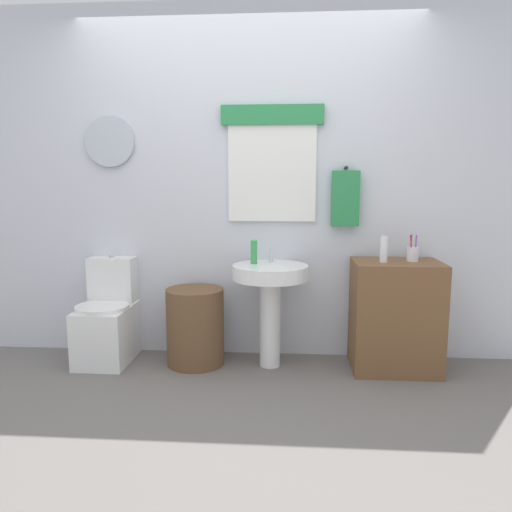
# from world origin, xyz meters

# --- Properties ---
(ground_plane) EXTENTS (8.00, 8.00, 0.00)m
(ground_plane) POSITION_xyz_m (0.00, 0.00, 0.00)
(ground_plane) COLOR slate
(back_wall) EXTENTS (4.40, 0.18, 2.60)m
(back_wall) POSITION_xyz_m (0.00, 1.15, 1.30)
(back_wall) COLOR silver
(back_wall) RESTS_ON ground_plane
(toilet) EXTENTS (0.38, 0.51, 0.78)m
(toilet) POSITION_xyz_m (-1.03, 0.88, 0.30)
(toilet) COLOR white
(toilet) RESTS_ON ground_plane
(laundry_hamper) EXTENTS (0.42, 0.42, 0.56)m
(laundry_hamper) POSITION_xyz_m (-0.37, 0.85, 0.28)
(laundry_hamper) COLOR brown
(laundry_hamper) RESTS_ON ground_plane
(pedestal_sink) EXTENTS (0.54, 0.54, 0.74)m
(pedestal_sink) POSITION_xyz_m (0.18, 0.85, 0.57)
(pedestal_sink) COLOR white
(pedestal_sink) RESTS_ON ground_plane
(faucet) EXTENTS (0.03, 0.03, 0.10)m
(faucet) POSITION_xyz_m (0.18, 0.97, 0.79)
(faucet) COLOR silver
(faucet) RESTS_ON pedestal_sink
(wooden_cabinet) EXTENTS (0.60, 0.44, 0.78)m
(wooden_cabinet) POSITION_xyz_m (1.06, 0.85, 0.39)
(wooden_cabinet) COLOR brown
(wooden_cabinet) RESTS_ON ground_plane
(soap_bottle) EXTENTS (0.05, 0.05, 0.17)m
(soap_bottle) POSITION_xyz_m (0.06, 0.90, 0.83)
(soap_bottle) COLOR green
(soap_bottle) RESTS_ON pedestal_sink
(lotion_bottle) EXTENTS (0.05, 0.05, 0.18)m
(lotion_bottle) POSITION_xyz_m (0.96, 0.81, 0.87)
(lotion_bottle) COLOR white
(lotion_bottle) RESTS_ON wooden_cabinet
(toothbrush_cup) EXTENTS (0.08, 0.08, 0.19)m
(toothbrush_cup) POSITION_xyz_m (1.16, 0.87, 0.83)
(toothbrush_cup) COLOR silver
(toothbrush_cup) RESTS_ON wooden_cabinet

